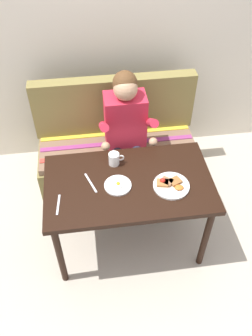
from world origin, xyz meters
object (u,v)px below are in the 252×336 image
Objects in this scene: plate_breakfast at (171,185)px; plate_eggs at (118,185)px; person at (126,128)px; knife at (91,183)px; couch at (117,151)px; fork at (58,205)px; coffee_mug at (114,159)px; table at (129,190)px.

plate_breakfast reaches higher than plate_eggs.
person is 0.66m from knife.
couch is 7.51× the size of plate_eggs.
person is at bearing 39.59° from knife.
couch is 1.11m from fork.
person reaches higher than plate_breakfast.
couch is at bearing 108.65° from plate_breakfast.
coffee_mug is at bearing -110.07° from person.
plate_breakfast is at bearing -71.60° from person.
coffee_mug is 0.26m from knife.
knife is (-0.27, -0.74, 0.40)m from couch.
plate_eggs reaches higher than fork.
plate_breakfast is at bearing -15.31° from table.
couch is 0.98m from plate_breakfast.
fork is at bearing -164.17° from table.
plate_eggs is 0.23m from coffee_mug.
person is 0.42m from coffee_mug.
plate_eggs is 0.19m from knife.
fork is (-0.50, -0.91, 0.40)m from couch.
table is at bearing -96.03° from person.
plate_breakfast is 0.37m from plate_eggs.
knife is (-0.19, 0.05, -0.01)m from plate_eggs.
coffee_mug reaches higher than plate_eggs.
coffee_mug is at bearing -98.12° from couch.
table is 0.83m from couch.
plate_eggs is at bearing -103.16° from person.
person is 4.75× the size of plate_breakfast.
coffee_mug is 0.69× the size of fork.
knife reaches higher than table.
person is 6.32× the size of plate_eggs.
plate_breakfast is (0.22, -0.67, 0.00)m from person.
couch reaches higher than table.
table is 0.13m from plate_eggs.
coffee_mug reaches higher than table.
couch is at bearing 90.00° from table.
couch reaches higher than knife.
plate_eggs is 0.43m from fork.
coffee_mug reaches higher than knife.
plate_breakfast is at bearing -71.35° from couch.
knife is (0.23, 0.17, 0.00)m from fork.
coffee_mug is (-0.08, -0.57, 0.45)m from couch.
person reaches higher than table.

